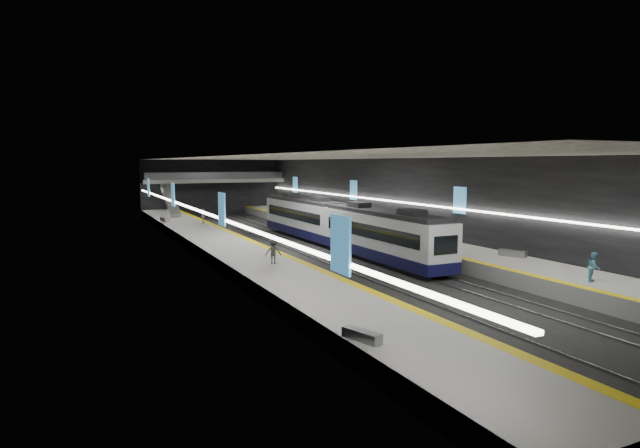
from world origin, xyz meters
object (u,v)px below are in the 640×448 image
bench_right_near (512,253)px  passenger_left_b (273,252)px  bench_left_far (165,220)px  bench_right_far (312,212)px  escalator (170,200)px  bench_left_near (362,336)px  passenger_left_a (203,216)px  passenger_right_b (594,267)px  passenger_right_a (376,224)px  train (338,223)px

bench_right_near → passenger_left_b: size_ratio=1.17×
bench_left_far → bench_right_far: bench_left_far is taller
escalator → bench_right_far: bearing=-18.3°
bench_right_near → bench_right_far: bearing=66.9°
bench_right_far → bench_left_near: bearing=-136.4°
escalator → passenger_left_a: 11.52m
passenger_right_b → passenger_left_b: bearing=108.5°
passenger_right_a → passenger_left_b: 17.44m
train → bench_left_far: bearing=122.2°
bench_left_far → passenger_left_a: passenger_left_a is taller
bench_left_far → bench_right_far: 19.04m
train → passenger_left_a: 17.49m
passenger_left_a → passenger_left_b: size_ratio=1.00×
bench_right_far → escalator: bearing=137.6°
escalator → bench_right_far: (17.00, -5.64, -1.66)m
bench_right_far → train: bearing=-132.5°
bench_right_near → passenger_right_b: bearing=-126.0°
passenger_right_a → bench_left_far: bearing=45.3°
train → bench_left_near: 28.01m
passenger_left_b → bench_right_near: bearing=-178.1°
escalator → bench_right_far: 17.99m
bench_left_near → passenger_left_b: (2.27, 15.54, 0.61)m
bench_left_far → passenger_right_b: size_ratio=1.23×
passenger_right_b → passenger_left_b: size_ratio=1.01×
escalator → bench_left_near: (-2.00, -51.93, -1.70)m
passenger_right_b → passenger_left_a: (-13.02, 37.43, -0.00)m
train → bench_right_far: bearing=71.6°
bench_left_near → train: bearing=46.6°
bench_left_near → passenger_left_b: passenger_left_b is taller
escalator → bench_left_near: escalator is taller
passenger_right_a → passenger_right_b: size_ratio=1.06×
passenger_left_a → escalator: bearing=-150.8°
escalator → passenger_right_b: size_ratio=4.87×
bench_left_far → escalator: bearing=69.4°
escalator → passenger_right_b: bearing=-73.4°
train → passenger_right_a: (4.29, 0.62, -0.33)m
escalator → bench_left_far: bearing=-104.0°
bench_right_far → passenger_left_b: passenger_left_b is taller
bench_left_near → passenger_left_b: bearing=63.7°
passenger_left_a → passenger_left_b: passenger_left_a is taller
bench_right_far → passenger_right_a: 20.57m
train → bench_left_far: size_ratio=14.85×
bench_right_near → passenger_left_a: bearing=94.7°
bench_left_far → bench_right_far: size_ratio=1.01×
bench_right_far → passenger_left_b: size_ratio=1.23×
train → passenger_left_b: size_ratio=18.47×
passenger_left_a → passenger_right_b: bearing=41.0°
bench_left_near → passenger_right_a: bearing=39.8°
bench_left_near → bench_left_far: 44.22m
train → bench_left_far: (-11.93, 18.92, -0.95)m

